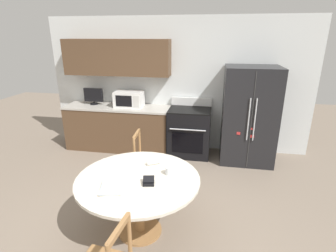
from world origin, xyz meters
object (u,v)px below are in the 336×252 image
(refrigerator, at_px, (249,115))
(countertop_tv, at_px, (93,96))
(oven_range, at_px, (189,132))
(candle_glass, at_px, (169,171))
(microwave, at_px, (129,99))
(dining_chair_far, at_px, (148,162))
(wallet, at_px, (149,181))

(refrigerator, height_order, countertop_tv, refrigerator)
(oven_range, relative_size, candle_glass, 12.17)
(refrigerator, xyz_separation_m, microwave, (-2.29, 0.13, 0.18))
(refrigerator, xyz_separation_m, dining_chair_far, (-1.56, -1.28, -0.44))
(candle_glass, relative_size, wallet, 0.60)
(oven_range, height_order, microwave, microwave)
(dining_chair_far, bearing_deg, microwave, -156.19)
(refrigerator, height_order, dining_chair_far, refrigerator)
(dining_chair_far, xyz_separation_m, candle_glass, (0.47, -0.82, 0.34))
(oven_range, relative_size, wallet, 7.32)
(refrigerator, relative_size, oven_range, 1.62)
(microwave, height_order, candle_glass, microwave)
(oven_range, distance_m, microwave, 1.35)
(countertop_tv, distance_m, candle_glass, 3.01)
(countertop_tv, xyz_separation_m, wallet, (1.78, -2.50, -0.32))
(oven_range, bearing_deg, countertop_tv, 177.13)
(microwave, height_order, countertop_tv, countertop_tv)
(refrigerator, distance_m, wallet, 2.67)
(refrigerator, height_order, wallet, refrigerator)
(countertop_tv, xyz_separation_m, dining_chair_far, (1.50, -1.44, -0.65))
(countertop_tv, bearing_deg, wallet, -54.52)
(oven_range, distance_m, countertop_tv, 2.08)
(countertop_tv, height_order, dining_chair_far, countertop_tv)
(oven_range, xyz_separation_m, microwave, (-1.22, 0.06, 0.58))
(microwave, relative_size, wallet, 3.74)
(dining_chair_far, relative_size, wallet, 6.11)
(dining_chair_far, xyz_separation_m, wallet, (0.29, -1.06, 0.33))
(refrigerator, height_order, microwave, refrigerator)
(dining_chair_far, height_order, candle_glass, dining_chair_far)
(countertop_tv, bearing_deg, refrigerator, -3.07)
(dining_chair_far, distance_m, wallet, 1.15)
(refrigerator, bearing_deg, countertop_tv, 176.93)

